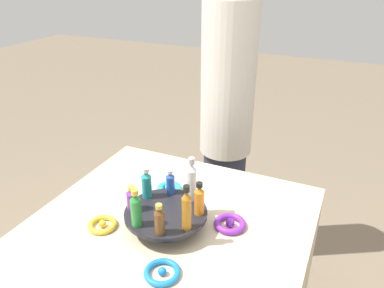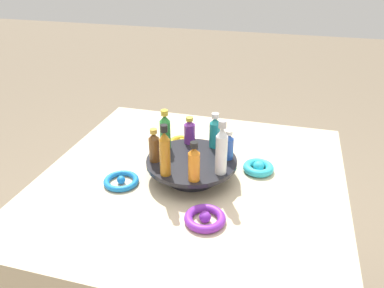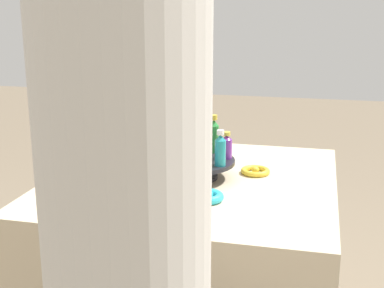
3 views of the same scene
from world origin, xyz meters
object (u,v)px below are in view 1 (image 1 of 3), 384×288
Objects in this scene: bottle_brown at (159,220)px; bottle_orange at (199,200)px; bottle_teal at (146,184)px; bottle_green at (136,209)px; bottle_clear at (192,181)px; bottle_purple at (132,199)px; ribbon_bow_gold at (102,225)px; person_figure at (226,126)px; ribbon_bow_blue at (162,272)px; bottle_amber at (187,209)px; ribbon_bow_teal at (169,188)px; ribbon_bow_purple at (230,224)px; bottle_blue at (170,182)px; display_stand at (166,216)px.

bottle_brown is 0.15m from bottle_orange.
bottle_teal is 0.88× the size of bottle_green.
bottle_teal is at bearing 108.81° from bottle_clear.
bottle_purple is 0.14m from ribbon_bow_gold.
bottle_clear reaches higher than bottle_purple.
bottle_orange is (0.13, -0.07, 0.01)m from bottle_brown.
ribbon_bow_blue is at bearing 3.59° from person_figure.
bottle_orange is at bearing -48.69° from bottle_green.
bottle_amber is (-0.09, -0.19, 0.02)m from bottle_teal.
person_figure is (0.79, 0.19, -0.10)m from bottle_orange.
bottle_brown is 0.90× the size of bottle_orange.
bottle_teal is 1.18× the size of ribbon_bow_teal.
bottle_amber reaches higher than ribbon_bow_purple.
bottle_purple is 0.32m from ribbon_bow_purple.
ribbon_bow_gold is (-0.04, 0.28, -0.12)m from bottle_amber.
bottle_blue is 0.13m from ribbon_bow_teal.
bottle_orange is (0.08, -0.01, -0.02)m from bottle_amber.
bottle_amber is at bearing 145.27° from ribbon_bow_purple.
ribbon_bow_gold is at bearing 127.75° from bottle_clear.
person_figure is at bearing -0.20° from bottle_teal.
bottle_purple is 0.97× the size of bottle_blue.
bottle_orange is 0.26m from ribbon_bow_teal.
bottle_green is at bearing 153.81° from display_stand.
bottle_purple reaches higher than ribbon_bow_blue.
ribbon_bow_gold is (-0.27, 0.10, -0.00)m from ribbon_bow_teal.
bottle_green is (-0.09, 0.05, 0.08)m from display_stand.
ribbon_bow_purple is at bearing -93.68° from bottle_blue.
bottle_amber is 0.09× the size of person_figure.
bottle_teal reaches higher than ribbon_bow_teal.
bottle_clear reaches higher than ribbon_bow_gold.
display_stand is at bearing -0.00° from person_figure.
bottle_amber reaches higher than bottle_blue.
bottle_clear is at bearing 7.93° from ribbon_bow_blue.
ribbon_bow_blue is at bearing 159.69° from ribbon_bow_purple.
bottle_brown is at bearing -161.19° from bottle_blue.
bottle_clear is (0.09, -0.05, 0.09)m from display_stand.
person_figure is (0.86, -0.01, -0.09)m from bottle_purple.
display_stand is at bearing -155.31° from ribbon_bow_teal.
bottle_blue reaches higher than display_stand.
bottle_brown reaches higher than bottle_blue.
bottle_amber is at bearing 176.31° from bottle_orange.
display_stand is 0.12m from bottle_brown.
bottle_teal is 1.06× the size of ribbon_bow_purple.
bottle_teal is 0.17m from ribbon_bow_teal.
ribbon_bow_gold is at bearing 112.70° from bottle_orange.
ribbon_bow_purple is at bearing -93.68° from bottle_clear.
ribbon_bow_teal is at bearing 22.70° from bottle_brown.
bottle_teal is 0.19m from bottle_orange.
display_stand is 1.70× the size of bottle_clear.
ribbon_bow_blue is (-0.27, 0.10, -0.00)m from ribbon_bow_purple.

